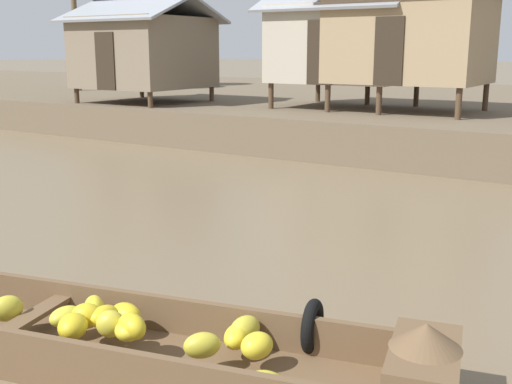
{
  "coord_description": "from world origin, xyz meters",
  "views": [
    {
      "loc": [
        2.96,
        0.47,
        2.86
      ],
      "look_at": [
        -0.96,
        6.59,
        1.2
      ],
      "focal_mm": 43.97,
      "sensor_mm": 36.0,
      "label": 1
    }
  ],
  "objects_px": {
    "banana_boat": "(124,338)",
    "stilt_house_mid_left": "(347,42)",
    "stilt_house_left": "(144,51)",
    "stilt_house_mid_right": "(411,35)"
  },
  "relations": [
    {
      "from": "stilt_house_left",
      "to": "stilt_house_mid_left",
      "type": "distance_m",
      "value": 6.89
    },
    {
      "from": "banana_boat",
      "to": "stilt_house_mid_left",
      "type": "height_order",
      "value": "stilt_house_mid_left"
    },
    {
      "from": "stilt_house_mid_left",
      "to": "stilt_house_left",
      "type": "bearing_deg",
      "value": -164.79
    },
    {
      "from": "stilt_house_mid_right",
      "to": "stilt_house_left",
      "type": "bearing_deg",
      "value": -169.25
    },
    {
      "from": "banana_boat",
      "to": "stilt_house_left",
      "type": "relative_size",
      "value": 1.36
    },
    {
      "from": "stilt_house_left",
      "to": "stilt_house_mid_left",
      "type": "relative_size",
      "value": 0.96
    },
    {
      "from": "banana_boat",
      "to": "stilt_house_mid_right",
      "type": "xyz_separation_m",
      "value": [
        -2.33,
        14.05,
        2.98
      ]
    },
    {
      "from": "stilt_house_mid_right",
      "to": "stilt_house_mid_left",
      "type": "bearing_deg",
      "value": 175.75
    },
    {
      "from": "banana_boat",
      "to": "stilt_house_mid_left",
      "type": "bearing_deg",
      "value": 107.19
    },
    {
      "from": "stilt_house_left",
      "to": "stilt_house_mid_left",
      "type": "height_order",
      "value": "stilt_house_mid_left"
    }
  ]
}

